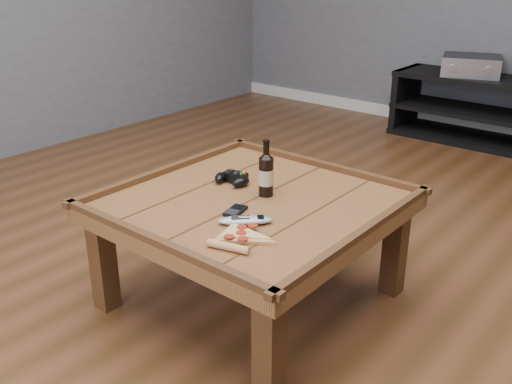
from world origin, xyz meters
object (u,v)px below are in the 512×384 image
Objects in this scene: game_controller at (232,178)px; smartphone at (235,211)px; pizza_slice at (239,237)px; av_receiver at (471,65)px; media_console at (488,112)px; beer_bottle at (266,173)px; remote_control at (245,220)px; coffee_table at (252,214)px.

game_controller is 1.55× the size of smartphone.
game_controller is 0.29m from smartphone.
pizza_slice is 3.05m from av_receiver.
game_controller is (-0.17, -2.67, 0.23)m from media_console.
beer_bottle reaches higher than game_controller.
beer_bottle is 1.32× the size of game_controller.
beer_bottle is at bearing 80.57° from smartphone.
av_receiver is (-0.20, 2.87, 0.11)m from smartphone.
media_console is at bearing 139.74° from remote_control.
smartphone is (0.03, -2.88, 0.21)m from media_console.
pizza_slice is 0.12m from remote_control.
pizza_slice is (0.17, -0.35, -0.08)m from beer_bottle.
media_console is at bearing 90.26° from beer_bottle.
pizza_slice is (0.18, -0.28, 0.07)m from coffee_table.
coffee_table is at bearing 170.78° from remote_control.
coffee_table is at bearing -33.28° from game_controller.
game_controller is at bearing 118.86° from pizza_slice.
pizza_slice is at bearing -64.43° from beer_bottle.
beer_bottle is at bearing 80.32° from coffee_table.
remote_control is (-0.06, 0.10, 0.01)m from pizza_slice.
remote_control is at bearing -56.63° from coffee_table.
beer_bottle is (0.01, -2.68, 0.30)m from media_console.
remote_control is at bearing -66.94° from beer_bottle.
media_console is 0.37m from av_receiver.
coffee_table is at bearing -90.00° from media_console.
beer_bottle is 0.77× the size of pizza_slice.
game_controller is 2.67m from av_receiver.
beer_bottle is (0.01, 0.07, 0.15)m from coffee_table.
pizza_slice is 2.68× the size of smartphone.
coffee_table is 2.76m from av_receiver.
av_receiver is (-0.36, 3.03, 0.11)m from pizza_slice.
remote_control is (0.12, -2.93, 0.22)m from media_console.
smartphone is (0.20, -0.21, -0.02)m from game_controller.
beer_bottle is 2.68m from av_receiver.
remote_control is (0.11, -0.25, -0.08)m from beer_bottle.
smartphone is 0.60× the size of remote_control.
media_console is 2.94m from remote_control.
pizza_slice is (0.18, -3.03, 0.21)m from media_console.
beer_bottle is 0.20m from game_controller.
pizza_slice is at bearing -11.35° from remote_control.
media_console reaches higher than pizza_slice.
av_receiver is at bearing 81.18° from pizza_slice.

